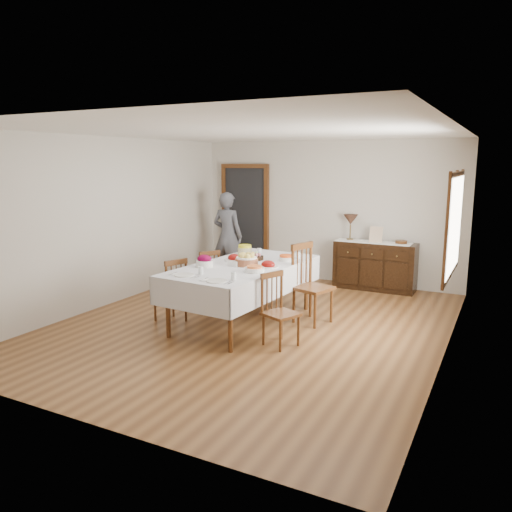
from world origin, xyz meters
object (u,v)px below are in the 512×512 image
at_px(dining_table, 243,272).
at_px(person, 228,233).
at_px(chair_right_far, 310,283).
at_px(chair_left_far, 206,278).
at_px(table_lamp, 351,220).
at_px(chair_right_near, 278,309).
at_px(chair_left_near, 172,290).
at_px(sideboard, 375,266).

distance_m(dining_table, person, 2.69).
bearing_deg(chair_right_far, chair_left_far, 108.76).
distance_m(person, table_lamp, 2.31).
xyz_separation_m(chair_left_far, chair_right_far, (1.69, 0.04, 0.11)).
bearing_deg(chair_right_near, person, 62.76).
xyz_separation_m(chair_left_near, chair_right_far, (1.70, 0.90, 0.10)).
relative_size(dining_table, chair_right_far, 2.24).
xyz_separation_m(dining_table, table_lamp, (0.70, 2.72, 0.47)).
xyz_separation_m(chair_left_near, person, (-0.65, 2.65, 0.43)).
height_order(chair_left_near, chair_right_near, chair_left_near).
bearing_deg(chair_left_near, table_lamp, 172.52).
height_order(chair_right_near, sideboard, chair_right_near).
xyz_separation_m(chair_right_near, table_lamp, (-0.10, 3.29, 0.74)).
relative_size(chair_right_near, person, 0.50).
bearing_deg(table_lamp, chair_left_near, -116.66).
height_order(chair_left_far, chair_right_far, chair_right_far).
height_order(sideboard, table_lamp, table_lamp).
relative_size(dining_table, chair_left_near, 2.72).
height_order(dining_table, chair_right_far, chair_right_far).
height_order(chair_right_near, table_lamp, table_lamp).
bearing_deg(chair_right_near, dining_table, 77.33).
bearing_deg(dining_table, chair_left_near, -148.90).
relative_size(chair_left_far, chair_right_near, 1.00).
bearing_deg(table_lamp, person, -167.07).
bearing_deg(sideboard, chair_left_near, -123.45).
height_order(chair_right_far, sideboard, chair_right_far).
bearing_deg(person, sideboard, -169.29).
height_order(chair_left_near, chair_left_far, chair_left_near).
height_order(dining_table, sideboard, sideboard).
bearing_deg(table_lamp, dining_table, -104.43).
bearing_deg(table_lamp, chair_left_far, -124.29).
bearing_deg(chair_right_far, person, 70.59).
relative_size(sideboard, person, 0.79).
relative_size(chair_right_far, sideboard, 0.79).
distance_m(chair_left_far, chair_right_far, 1.69).
bearing_deg(chair_left_far, chair_left_near, 25.77).
bearing_deg(sideboard, chair_right_near, -96.67).
distance_m(chair_right_far, person, 2.95).
bearing_deg(chair_left_near, chair_left_far, -161.81).
xyz_separation_m(dining_table, sideboard, (1.18, 2.68, -0.31)).
height_order(chair_left_near, chair_right_far, chair_right_far).
bearing_deg(sideboard, dining_table, -113.69).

